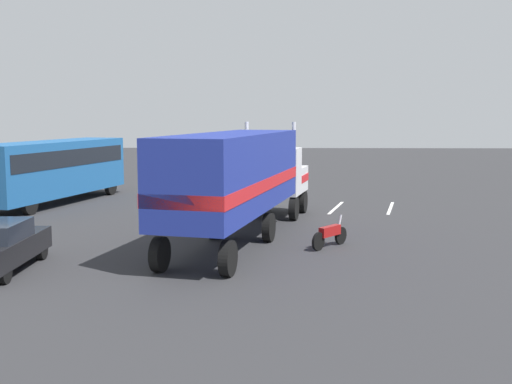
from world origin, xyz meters
name	(u,v)px	position (x,y,z in m)	size (l,w,h in m)	color
ground_plane	(269,214)	(0.00, 0.00, 0.00)	(120.00, 120.00, 0.00)	#2D2D30
lane_stripe_near	(336,208)	(1.98, -3.50, 0.01)	(4.40, 0.16, 0.01)	silver
lane_stripe_mid	(390,208)	(1.92, -6.32, 0.01)	(4.40, 0.16, 0.01)	silver
semi_truck	(242,175)	(-6.33, 1.02, 2.52)	(14.35, 5.74, 4.50)	silver
person_bystander	(196,204)	(-2.97, 3.20, 0.89)	(0.39, 0.48, 1.63)	#2D3347
parked_bus	(53,166)	(3.21, 11.72, 2.07)	(11.29, 5.25, 3.40)	#1E5999
motorcycle	(330,234)	(-7.65, -2.27, 0.48)	(1.69, 1.42, 1.12)	black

